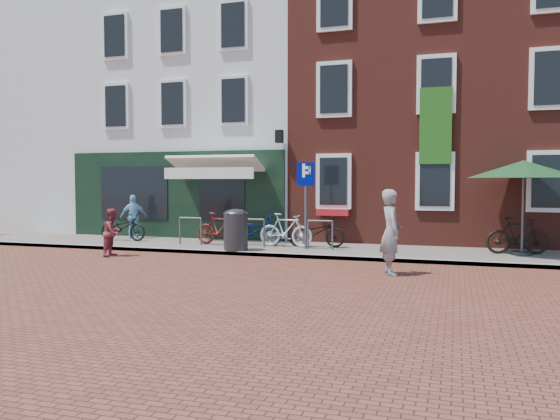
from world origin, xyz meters
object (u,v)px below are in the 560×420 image
(boy, at_px, (113,232))
(woman, at_px, (391,232))
(bicycle_4, at_px, (316,232))
(parasol, at_px, (524,166))
(bicycle_5, at_px, (517,236))
(parking_sign, at_px, (306,190))
(litter_bin, at_px, (236,228))
(bicycle_0, at_px, (123,227))
(bicycle_2, at_px, (255,230))
(bicycle_3, at_px, (286,230))
(cafe_person, at_px, (134,217))
(bicycle_1, at_px, (219,229))

(boy, bearing_deg, woman, -99.63)
(bicycle_4, bearing_deg, parasol, -94.74)
(woman, distance_m, bicycle_4, 4.40)
(bicycle_4, xyz_separation_m, bicycle_5, (5.39, 0.07, 0.05))
(parking_sign, height_order, bicycle_5, parking_sign)
(parking_sign, relative_size, woman, 1.32)
(litter_bin, height_order, bicycle_5, litter_bin)
(bicycle_0, xyz_separation_m, bicycle_2, (4.46, 0.16, 0.00))
(litter_bin, height_order, bicycle_2, litter_bin)
(bicycle_4, relative_size, bicycle_5, 1.03)
(bicycle_0, distance_m, bicycle_3, 5.48)
(cafe_person, xyz_separation_m, bicycle_4, (6.38, -0.50, -0.29))
(bicycle_0, height_order, bicycle_4, same)
(litter_bin, xyz_separation_m, boy, (-2.97, -1.40, -0.09))
(woman, distance_m, bicycle_3, 4.77)
(bicycle_4, bearing_deg, litter_bin, 123.27)
(bicycle_5, bearing_deg, bicycle_4, 77.07)
(bicycle_1, bearing_deg, bicycle_4, -70.39)
(boy, bearing_deg, parasol, -78.95)
(bicycle_1, bearing_deg, bicycle_5, -75.64)
(bicycle_5, bearing_deg, bicycle_3, 79.06)
(bicycle_1, bearing_deg, parasol, -76.54)
(woman, relative_size, bicycle_5, 1.14)
(bicycle_2, bearing_deg, bicycle_4, -88.74)
(litter_bin, relative_size, parking_sign, 0.50)
(parasol, relative_size, bicycle_4, 1.66)
(bicycle_3, bearing_deg, boy, 126.56)
(litter_bin, bearing_deg, cafe_person, 156.26)
(parasol, relative_size, bicycle_1, 1.71)
(woman, relative_size, cafe_person, 1.27)
(cafe_person, bearing_deg, bicycle_1, 131.47)
(woman, bearing_deg, parasol, -60.89)
(boy, xyz_separation_m, bicycle_0, (-1.44, 2.65, -0.10))
(bicycle_2, bearing_deg, bicycle_0, 91.61)
(parking_sign, distance_m, bicycle_0, 6.29)
(boy, height_order, bicycle_3, boy)
(bicycle_3, bearing_deg, bicycle_1, 99.54)
(bicycle_1, xyz_separation_m, bicycle_4, (2.86, 0.44, -0.05))
(parasol, xyz_separation_m, boy, (-10.38, -2.81, -1.76))
(parasol, relative_size, bicycle_2, 1.66)
(cafe_person, relative_size, bicycle_5, 0.90)
(litter_bin, height_order, parasol, parasol)
(cafe_person, bearing_deg, bicycle_2, 139.47)
(litter_bin, xyz_separation_m, bicycle_0, (-4.41, 1.26, -0.19))
(parking_sign, relative_size, bicycle_5, 1.50)
(parasol, relative_size, bicycle_5, 1.71)
(woman, height_order, bicycle_3, woman)
(litter_bin, relative_size, bicycle_2, 0.73)
(bicycle_2, relative_size, bicycle_3, 1.03)
(bicycle_0, height_order, bicycle_3, bicycle_3)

